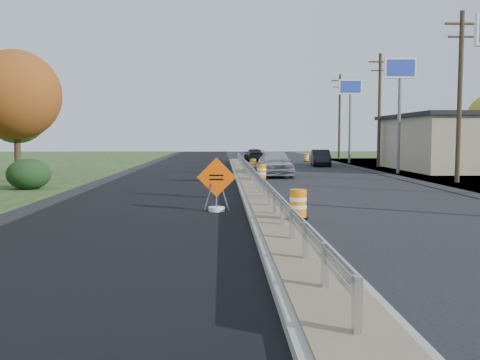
{
  "coord_description": "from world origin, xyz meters",
  "views": [
    {
      "loc": [
        -1.63,
        -20.22,
        2.6
      ],
      "look_at": [
        -0.99,
        -2.01,
        1.1
      ],
      "focal_mm": 40.0,
      "sensor_mm": 36.0,
      "label": 1
    }
  ],
  "objects_px": {
    "barrel_median_mid": "(262,173)",
    "car_dark_far": "(254,155)",
    "barrel_median_near": "(298,205)",
    "car_silver": "(275,163)",
    "caution_sign": "(217,198)",
    "barrel_median_far": "(253,165)",
    "car_dark_mid": "(321,158)",
    "barrel_shoulder_far": "(306,158)"
  },
  "relations": [
    {
      "from": "barrel_median_far",
      "to": "barrel_shoulder_far",
      "type": "bearing_deg",
      "value": 69.48
    },
    {
      "from": "caution_sign",
      "to": "barrel_median_near",
      "type": "bearing_deg",
      "value": -47.22
    },
    {
      "from": "car_dark_far",
      "to": "caution_sign",
      "type": "bearing_deg",
      "value": 81.68
    },
    {
      "from": "car_dark_mid",
      "to": "car_silver",
      "type": "bearing_deg",
      "value": -108.09
    },
    {
      "from": "barrel_shoulder_far",
      "to": "car_silver",
      "type": "bearing_deg",
      "value": -104.86
    },
    {
      "from": "caution_sign",
      "to": "barrel_shoulder_far",
      "type": "xyz_separation_m",
      "value": [
        8.81,
        35.65,
        -0.07
      ]
    },
    {
      "from": "barrel_median_near",
      "to": "barrel_median_mid",
      "type": "xyz_separation_m",
      "value": [
        -0.0,
        13.73,
        -0.01
      ]
    },
    {
      "from": "barrel_median_mid",
      "to": "car_dark_mid",
      "type": "distance_m",
      "value": 18.59
    },
    {
      "from": "car_dark_mid",
      "to": "barrel_median_far",
      "type": "bearing_deg",
      "value": -118.54
    },
    {
      "from": "barrel_median_near",
      "to": "car_silver",
      "type": "bearing_deg",
      "value": 86.22
    },
    {
      "from": "barrel_median_far",
      "to": "barrel_shoulder_far",
      "type": "distance_m",
      "value": 18.43
    },
    {
      "from": "barrel_median_mid",
      "to": "car_dark_mid",
      "type": "height_order",
      "value": "car_dark_mid"
    },
    {
      "from": "caution_sign",
      "to": "barrel_median_far",
      "type": "relative_size",
      "value": 2.35
    },
    {
      "from": "caution_sign",
      "to": "car_dark_far",
      "type": "relative_size",
      "value": 0.43
    },
    {
      "from": "barrel_median_mid",
      "to": "car_silver",
      "type": "distance_m",
      "value": 5.86
    },
    {
      "from": "barrel_median_far",
      "to": "car_silver",
      "type": "height_order",
      "value": "car_silver"
    },
    {
      "from": "barrel_median_far",
      "to": "car_dark_mid",
      "type": "relative_size",
      "value": 0.18
    },
    {
      "from": "barrel_median_near",
      "to": "car_dark_mid",
      "type": "relative_size",
      "value": 0.2
    },
    {
      "from": "barrel_median_mid",
      "to": "car_dark_mid",
      "type": "xyz_separation_m",
      "value": [
        6.45,
        17.44,
        0.07
      ]
    },
    {
      "from": "barrel_median_far",
      "to": "car_dark_far",
      "type": "bearing_deg",
      "value": 86.25
    },
    {
      "from": "barrel_median_mid",
      "to": "car_dark_far",
      "type": "bearing_deg",
      "value": 87.35
    },
    {
      "from": "barrel_median_near",
      "to": "car_silver",
      "type": "xyz_separation_m",
      "value": [
        1.29,
        19.45,
        0.22
      ]
    },
    {
      "from": "caution_sign",
      "to": "barrel_median_mid",
      "type": "distance_m",
      "value": 10.69
    },
    {
      "from": "barrel_median_far",
      "to": "car_silver",
      "type": "xyz_separation_m",
      "value": [
        1.29,
        -2.24,
        0.25
      ]
    },
    {
      "from": "barrel_shoulder_far",
      "to": "car_dark_far",
      "type": "height_order",
      "value": "car_dark_far"
    },
    {
      "from": "barrel_median_near",
      "to": "car_dark_mid",
      "type": "xyz_separation_m",
      "value": [
        6.45,
        31.17,
        0.07
      ]
    },
    {
      "from": "barrel_median_near",
      "to": "barrel_median_far",
      "type": "height_order",
      "value": "barrel_median_near"
    },
    {
      "from": "barrel_median_mid",
      "to": "barrel_median_far",
      "type": "distance_m",
      "value": 7.96
    },
    {
      "from": "barrel_median_near",
      "to": "barrel_shoulder_far",
      "type": "distance_m",
      "value": 39.48
    },
    {
      "from": "caution_sign",
      "to": "car_dark_mid",
      "type": "relative_size",
      "value": 0.43
    },
    {
      "from": "caution_sign",
      "to": "car_silver",
      "type": "height_order",
      "value": "caution_sign"
    },
    {
      "from": "barrel_shoulder_far",
      "to": "caution_sign",
      "type": "bearing_deg",
      "value": -103.88
    },
    {
      "from": "car_silver",
      "to": "car_dark_far",
      "type": "relative_size",
      "value": 1.16
    },
    {
      "from": "barrel_median_mid",
      "to": "barrel_median_near",
      "type": "bearing_deg",
      "value": -90.0
    },
    {
      "from": "barrel_median_near",
      "to": "barrel_median_far",
      "type": "relative_size",
      "value": 1.08
    },
    {
      "from": "barrel_median_mid",
      "to": "car_dark_far",
      "type": "xyz_separation_m",
      "value": [
        1.25,
        27.05,
        -0.0
      ]
    },
    {
      "from": "barrel_median_mid",
      "to": "barrel_median_far",
      "type": "height_order",
      "value": "barrel_median_mid"
    },
    {
      "from": "car_dark_mid",
      "to": "car_dark_far",
      "type": "bearing_deg",
      "value": 124.1
    },
    {
      "from": "caution_sign",
      "to": "barrel_median_far",
      "type": "bearing_deg",
      "value": 90.06
    },
    {
      "from": "barrel_median_mid",
      "to": "barrel_shoulder_far",
      "type": "height_order",
      "value": "barrel_median_mid"
    },
    {
      "from": "car_dark_mid",
      "to": "car_dark_far",
      "type": "xyz_separation_m",
      "value": [
        -5.2,
        9.61,
        -0.08
      ]
    },
    {
      "from": "caution_sign",
      "to": "car_dark_far",
      "type": "xyz_separation_m",
      "value": [
        3.6,
        37.48,
        0.16
      ]
    }
  ]
}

